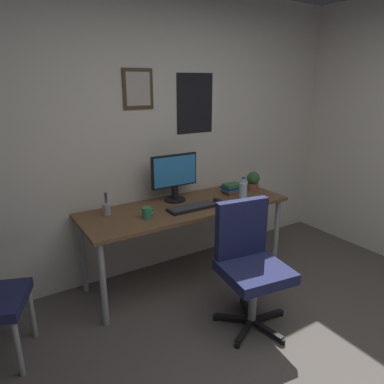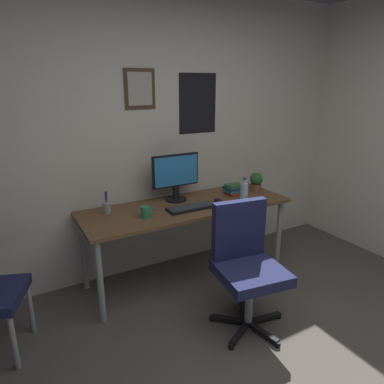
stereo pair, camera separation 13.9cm
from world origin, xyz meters
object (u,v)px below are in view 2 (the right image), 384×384
(monitor, at_px, (176,175))
(pen_cup, at_px, (107,207))
(keyboard, at_px, (191,208))
(book_stack_left, at_px, (234,189))
(computer_mouse, at_px, (218,201))
(potted_plant, at_px, (256,181))
(water_bottle, at_px, (244,194))
(office_chair, at_px, (246,260))
(coffee_mug_near, at_px, (146,212))

(monitor, xyz_separation_m, pen_cup, (-0.67, -0.03, -0.19))
(keyboard, bearing_deg, pen_cup, 159.12)
(pen_cup, xyz_separation_m, book_stack_left, (1.26, -0.08, -0.01))
(computer_mouse, bearing_deg, pen_cup, 166.83)
(monitor, xyz_separation_m, book_stack_left, (0.59, -0.11, -0.19))
(potted_plant, height_order, book_stack_left, potted_plant)
(computer_mouse, bearing_deg, water_bottle, -45.26)
(water_bottle, height_order, pen_cup, water_bottle)
(office_chair, bearing_deg, potted_plant, 47.59)
(monitor, xyz_separation_m, keyboard, (0.01, -0.28, -0.23))
(book_stack_left, bearing_deg, computer_mouse, -152.85)
(computer_mouse, distance_m, potted_plant, 0.54)
(office_chair, distance_m, pen_cup, 1.23)
(monitor, bearing_deg, computer_mouse, -39.63)
(keyboard, height_order, book_stack_left, book_stack_left)
(computer_mouse, relative_size, potted_plant, 0.56)
(monitor, relative_size, water_bottle, 1.82)
(keyboard, bearing_deg, office_chair, -83.28)
(keyboard, height_order, water_bottle, water_bottle)
(computer_mouse, bearing_deg, monitor, 140.37)
(potted_plant, xyz_separation_m, pen_cup, (-1.50, 0.12, -0.05))
(keyboard, bearing_deg, book_stack_left, 16.62)
(pen_cup, bearing_deg, computer_mouse, -13.17)
(pen_cup, bearing_deg, office_chair, -51.25)
(pen_cup, bearing_deg, monitor, 2.25)
(coffee_mug_near, bearing_deg, keyboard, -0.45)
(monitor, bearing_deg, water_bottle, -41.71)
(computer_mouse, distance_m, water_bottle, 0.25)
(monitor, distance_m, keyboard, 0.36)
(water_bottle, xyz_separation_m, coffee_mug_near, (-0.89, 0.14, -0.06))
(water_bottle, distance_m, pen_cup, 1.20)
(coffee_mug_near, height_order, book_stack_left, book_stack_left)
(office_chair, xyz_separation_m, potted_plant, (0.75, 0.82, 0.30))
(computer_mouse, distance_m, book_stack_left, 0.32)
(keyboard, xyz_separation_m, computer_mouse, (0.30, 0.03, 0.01))
(coffee_mug_near, bearing_deg, water_bottle, -8.97)
(monitor, distance_m, pen_cup, 0.69)
(water_bottle, bearing_deg, coffee_mug_near, 171.03)
(computer_mouse, height_order, potted_plant, potted_plant)
(pen_cup, distance_m, book_stack_left, 1.26)
(computer_mouse, bearing_deg, office_chair, -107.21)
(computer_mouse, xyz_separation_m, potted_plant, (0.53, 0.11, 0.09))
(monitor, distance_m, potted_plant, 0.86)
(coffee_mug_near, distance_m, pen_cup, 0.36)
(office_chair, distance_m, monitor, 1.06)
(potted_plant, bearing_deg, book_stack_left, 170.89)
(water_bottle, height_order, coffee_mug_near, water_bottle)
(office_chair, height_order, potted_plant, office_chair)
(water_bottle, height_order, book_stack_left, water_bottle)
(potted_plant, height_order, pen_cup, pen_cup)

